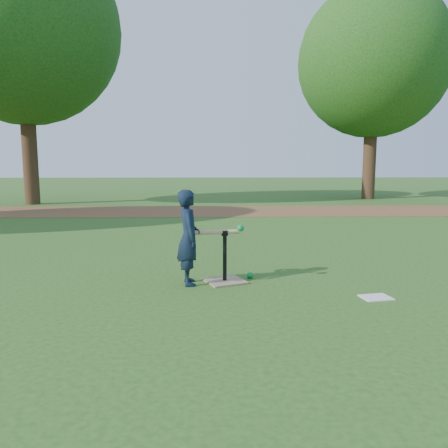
{
  "coord_description": "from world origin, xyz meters",
  "views": [
    {
      "loc": [
        0.2,
        -5.32,
        1.38
      ],
      "look_at": [
        0.36,
        0.0,
        0.65
      ],
      "focal_mm": 35.0,
      "sensor_mm": 36.0,
      "label": 1
    }
  ],
  "objects": [
    {
      "name": "tree_right",
      "position": [
        6.5,
        12.0,
        5.29
      ],
      "size": [
        5.8,
        5.8,
        8.21
      ],
      "color": "#382316",
      "rests_on": "ground"
    },
    {
      "name": "child",
      "position": [
        -0.06,
        -0.38,
        0.55
      ],
      "size": [
        0.33,
        0.44,
        1.1
      ],
      "primitive_type": "imported",
      "rotation": [
        0.0,
        0.0,
        1.75
      ],
      "color": "black",
      "rests_on": "ground"
    },
    {
      "name": "clipboard",
      "position": [
        1.92,
        -0.98,
        0.01
      ],
      "size": [
        0.34,
        0.28,
        0.01
      ],
      "primitive_type": "cube",
      "rotation": [
        0.0,
        0.0,
        0.18
      ],
      "color": "silver",
      "rests_on": "ground"
    },
    {
      "name": "wiffle_ball_ground",
      "position": [
        0.67,
        -0.15,
        0.04
      ],
      "size": [
        0.08,
        0.08,
        0.08
      ],
      "primitive_type": "sphere",
      "color": "#0C873B",
      "rests_on": "ground"
    },
    {
      "name": "ground",
      "position": [
        0.0,
        0.0,
        0.0
      ],
      "size": [
        80.0,
        80.0,
        0.0
      ],
      "primitive_type": "plane",
      "color": "#285116",
      "rests_on": "ground"
    },
    {
      "name": "tree_left",
      "position": [
        -6.0,
        10.0,
        5.87
      ],
      "size": [
        6.4,
        6.4,
        9.08
      ],
      "color": "#382316",
      "rests_on": "ground"
    },
    {
      "name": "swing_action",
      "position": [
        0.27,
        -0.33,
        0.61
      ],
      "size": [
        0.67,
        0.16,
        0.12
      ],
      "color": "tan",
      "rests_on": "ground"
    },
    {
      "name": "batting_tee",
      "position": [
        0.36,
        -0.3,
        0.11
      ],
      "size": [
        0.56,
        0.56,
        0.61
      ],
      "color": "#937C5D",
      "rests_on": "ground"
    },
    {
      "name": "dirt_strip",
      "position": [
        0.0,
        7.5,
        0.01
      ],
      "size": [
        24.0,
        3.0,
        0.01
      ],
      "primitive_type": "cube",
      "color": "brown",
      "rests_on": "ground"
    }
  ]
}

